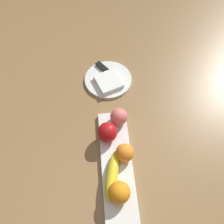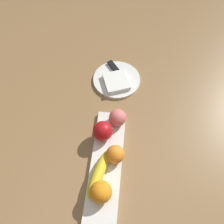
# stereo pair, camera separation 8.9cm
# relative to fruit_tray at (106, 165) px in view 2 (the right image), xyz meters

# --- Properties ---
(ground_plane) EXTENTS (2.40, 2.40, 0.00)m
(ground_plane) POSITION_rel_fruit_tray_xyz_m (0.03, 0.03, -0.01)
(ground_plane) COLOR olive
(fruit_tray) EXTENTS (0.43, 0.11, 0.02)m
(fruit_tray) POSITION_rel_fruit_tray_xyz_m (0.00, 0.00, 0.00)
(fruit_tray) COLOR white
(fruit_tray) RESTS_ON ground_plane
(apple) EXTENTS (0.07, 0.07, 0.07)m
(apple) POSITION_rel_fruit_tray_xyz_m (-0.11, -0.02, 0.05)
(apple) COLOR #B21317
(apple) RESTS_ON fruit_tray
(banana) EXTENTS (0.18, 0.08, 0.04)m
(banana) POSITION_rel_fruit_tray_xyz_m (0.04, -0.02, 0.03)
(banana) COLOR yellow
(banana) RESTS_ON fruit_tray
(orange_near_apple) EXTENTS (0.07, 0.07, 0.07)m
(orange_near_apple) POSITION_rel_fruit_tray_xyz_m (0.11, -0.00, 0.05)
(orange_near_apple) COLOR orange
(orange_near_apple) RESTS_ON fruit_tray
(orange_near_banana) EXTENTS (0.07, 0.07, 0.07)m
(orange_near_banana) POSITION_rel_fruit_tray_xyz_m (-0.03, 0.03, 0.04)
(orange_near_banana) COLOR orange
(orange_near_banana) RESTS_ON fruit_tray
(peach) EXTENTS (0.07, 0.07, 0.07)m
(peach) POSITION_rel_fruit_tray_xyz_m (-0.17, 0.02, 0.04)
(peach) COLOR #DF6A69
(peach) RESTS_ON fruit_tray
(dinner_plate) EXTENTS (0.21, 0.21, 0.01)m
(dinner_plate) POSITION_rel_fruit_tray_xyz_m (-0.40, 0.00, -0.00)
(dinner_plate) COLOR white
(dinner_plate) RESTS_ON ground_plane
(folded_napkin) EXTENTS (0.14, 0.13, 0.02)m
(folded_napkin) POSITION_rel_fruit_tray_xyz_m (-0.37, 0.00, 0.01)
(folded_napkin) COLOR white
(folded_napkin) RESTS_ON dinner_plate
(knife) EXTENTS (0.16, 0.13, 0.01)m
(knife) POSITION_rel_fruit_tray_xyz_m (-0.44, -0.01, 0.01)
(knife) COLOR silver
(knife) RESTS_ON dinner_plate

